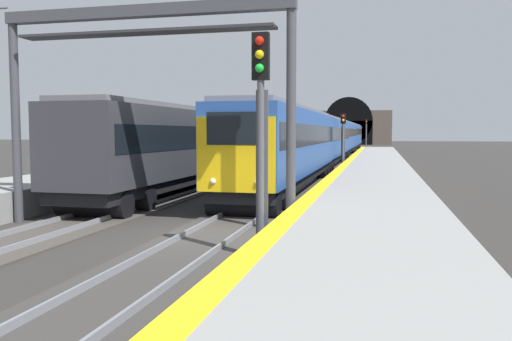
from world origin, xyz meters
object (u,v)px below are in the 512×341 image
(railway_signal_mid, at_px, (343,137))
(overhead_signal_gantry, at_px, (144,58))
(railway_signal_near, at_px, (261,124))
(train_adjacent_platform, at_px, (234,141))
(railway_signal_far, at_px, (366,131))
(train_main_approaching, at_px, (335,137))

(railway_signal_mid, bearing_deg, overhead_signal_gantry, -10.13)
(railway_signal_mid, bearing_deg, railway_signal_near, 0.00)
(railway_signal_mid, relative_size, overhead_signal_gantry, 0.46)
(railway_signal_near, bearing_deg, train_adjacent_platform, -162.75)
(railway_signal_far, bearing_deg, railway_signal_near, 0.00)
(train_adjacent_platform, height_order, railway_signal_far, railway_signal_far)
(train_adjacent_platform, relative_size, railway_signal_near, 7.32)
(railway_signal_near, relative_size, overhead_signal_gantry, 0.56)
(train_main_approaching, relative_size, railway_signal_near, 15.25)
(train_adjacent_platform, xyz_separation_m, railway_signal_near, (-22.00, -6.83, 0.76))
(train_adjacent_platform, height_order, railway_signal_mid, train_adjacent_platform)
(overhead_signal_gantry, bearing_deg, train_adjacent_platform, 7.49)
(train_main_approaching, xyz_separation_m, railway_signal_far, (52.74, -1.90, 0.82))
(train_main_approaching, xyz_separation_m, train_adjacent_platform, (-22.14, 4.94, -0.00))
(train_main_approaching, bearing_deg, railway_signal_far, 178.16)
(train_main_approaching, height_order, railway_signal_mid, railway_signal_mid)
(overhead_signal_gantry, bearing_deg, train_main_approaching, -3.45)
(train_adjacent_platform, bearing_deg, railway_signal_mid, -49.86)
(train_adjacent_platform, xyz_separation_m, railway_signal_mid, (5.64, -6.83, 0.20))
(railway_signal_near, relative_size, railway_signal_mid, 1.20)
(railway_signal_far, bearing_deg, railway_signal_mid, 0.00)
(railway_signal_near, height_order, railway_signal_far, railway_signal_far)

